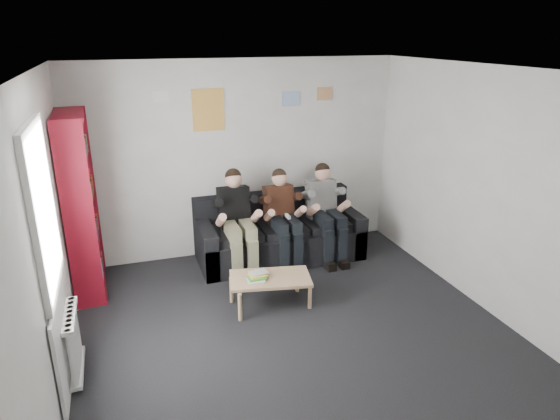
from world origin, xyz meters
name	(u,v)px	position (x,y,z in m)	size (l,w,h in m)	color
room_shell	(304,221)	(0.00, 0.00, 1.35)	(5.00, 5.00, 5.00)	black
sofa	(279,236)	(0.43, 2.07, 0.31)	(2.26, 0.92, 0.87)	black
bookshelf	(82,206)	(-2.06, 1.91, 1.09)	(0.33, 0.98, 2.18)	maroon
coffee_table	(270,280)	(-0.08, 0.83, 0.32)	(0.92, 0.50, 0.37)	tan
game_cases	(257,276)	(-0.23, 0.83, 0.40)	(0.26, 0.24, 0.06)	silver
person_left	(238,222)	(-0.20, 1.87, 0.67)	(0.41, 0.87, 1.35)	black
person_middle	(283,218)	(0.43, 1.87, 0.65)	(0.38, 0.82, 1.30)	#52291B
person_right	(326,212)	(1.06, 1.87, 0.66)	(0.39, 0.84, 1.32)	silver
radiator	(74,342)	(-2.15, 0.20, 0.35)	(0.10, 0.64, 0.60)	silver
window	(54,277)	(-2.22, 0.20, 1.03)	(0.05, 1.30, 2.36)	white
poster_large	(208,110)	(-0.40, 2.49, 2.05)	(0.42, 0.01, 0.55)	#E7E051
poster_blue	(291,99)	(0.75, 2.49, 2.15)	(0.25, 0.01, 0.20)	#4086DC
poster_pink	(325,94)	(1.25, 2.49, 2.20)	(0.22, 0.01, 0.18)	#BF3B77
poster_sign	(160,96)	(-1.00, 2.49, 2.25)	(0.20, 0.01, 0.14)	white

